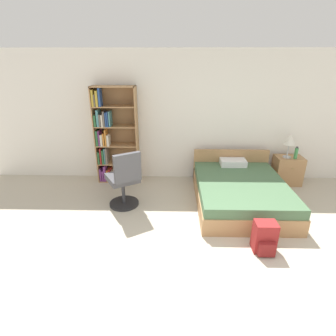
% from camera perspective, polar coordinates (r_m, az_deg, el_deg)
% --- Properties ---
extents(ground_plane, '(14.00, 14.00, 0.00)m').
position_cam_1_polar(ground_plane, '(3.22, 12.67, -26.13)').
color(ground_plane, '#BCB29E').
extents(wall_back, '(9.00, 0.06, 2.60)m').
position_cam_1_polar(wall_back, '(5.45, 7.61, 10.78)').
color(wall_back, white).
rests_on(wall_back, ground_plane).
extents(bookshelf, '(0.84, 0.32, 1.94)m').
position_cam_1_polar(bookshelf, '(5.44, -12.31, 6.65)').
color(bookshelf, '#AD7F51').
rests_on(bookshelf, ground_plane).
extents(bed, '(1.52, 1.96, 0.70)m').
position_cam_1_polar(bed, '(4.87, 15.25, -4.67)').
color(bed, '#AD7F51').
rests_on(bed, ground_plane).
extents(office_chair, '(0.68, 0.72, 1.04)m').
position_cam_1_polar(office_chair, '(4.48, -9.48, -2.76)').
color(office_chair, '#232326').
rests_on(office_chair, ground_plane).
extents(nightstand, '(0.53, 0.41, 0.58)m').
position_cam_1_polar(nightstand, '(5.91, 24.53, -0.43)').
color(nightstand, '#AD7F51').
rests_on(nightstand, ground_plane).
extents(table_lamp, '(0.23, 0.23, 0.47)m').
position_cam_1_polar(table_lamp, '(5.65, 24.98, 5.47)').
color(table_lamp, '#B2B2B7').
rests_on(table_lamp, nightstand).
extents(water_bottle, '(0.07, 0.07, 0.25)m').
position_cam_1_polar(water_bottle, '(5.72, 26.11, 2.94)').
color(water_bottle, '#3F8C4C').
rests_on(water_bottle, nightstand).
extents(backpack_red, '(0.29, 0.29, 0.43)m').
position_cam_1_polar(backpack_red, '(3.81, 20.28, -14.06)').
color(backpack_red, maroon).
rests_on(backpack_red, ground_plane).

